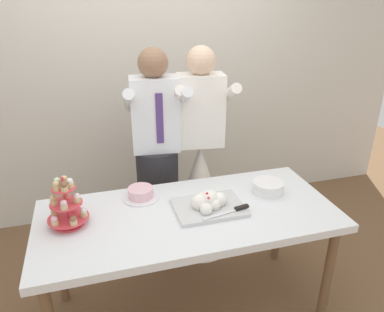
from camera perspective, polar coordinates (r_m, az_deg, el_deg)
The scene contains 9 objects.
ground_plane at distance 2.74m, azimuth -0.46°, elevation -22.51°, with size 8.00×8.00×0.00m, color brown.
rear_wall at distance 3.33m, azimuth -7.41°, elevation 14.52°, with size 5.20×0.10×2.90m, color beige.
dessert_table at distance 2.28m, azimuth -0.52°, elevation -10.29°, with size 1.80×0.80×0.78m.
cupcake_stand at distance 2.18m, azimuth -18.97°, elevation -7.27°, with size 0.23×0.23×0.31m.
main_cake_tray at distance 2.25m, azimuth 2.64°, elevation -7.37°, with size 0.43×0.31×0.13m.
plate_stack at distance 2.48m, azimuth 11.70°, elevation -4.73°, with size 0.21×0.20×0.08m.
round_cake at distance 2.39m, azimuth -7.98°, elevation -5.80°, with size 0.24×0.24×0.07m.
person_groom at distance 2.82m, azimuth -5.39°, elevation -2.17°, with size 0.51×0.53×1.66m.
person_bride at distance 2.97m, azimuth 1.23°, elevation -4.21°, with size 0.56×0.56×1.66m.
Camera 1 is at (-0.50, -1.82, 1.98)m, focal length 34.30 mm.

